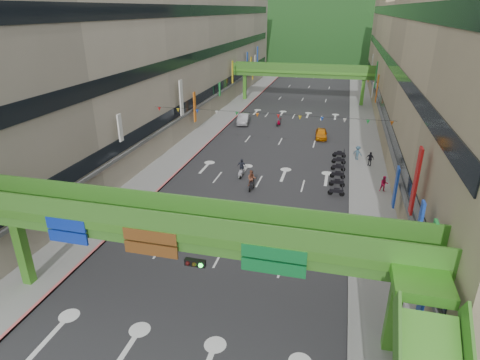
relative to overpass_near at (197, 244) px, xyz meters
name	(u,v)px	position (x,y,z in m)	size (l,w,h in m)	color
road_slab	(290,123)	(-0.93, 44.62, -5.20)	(18.00, 140.00, 0.02)	#28282B
sidewalk_left	(223,118)	(-11.93, 44.62, -5.13)	(4.00, 140.00, 0.15)	gray
sidewalk_right	(363,127)	(10.07, 44.62, -5.13)	(4.00, 140.00, 0.15)	gray
curb_left	(234,118)	(-10.03, 44.62, -5.12)	(0.20, 140.00, 0.18)	#CC5959
curb_right	(350,126)	(8.17, 44.62, -5.12)	(0.20, 140.00, 0.18)	gray
building_row_left	(174,57)	(-19.86, 44.62, 4.25)	(12.80, 95.00, 19.00)	#9E937F
building_row_right	(432,64)	(18.00, 44.62, 4.25)	(12.80, 95.00, 19.00)	gray
overpass_near	(197,244)	(0.00, 0.00, 0.00)	(28.00, 12.27, 7.10)	#4C9E2D
overpass_far	(303,74)	(-0.93, 59.62, 0.20)	(28.00, 2.20, 7.10)	#4C9E2D
hill_left	(290,52)	(-15.93, 154.62, -5.21)	(168.00, 140.00, 112.00)	#1C4419
hill_right	(388,50)	(24.07, 174.62, -5.21)	(208.00, 176.00, 128.00)	#1C4419
bunting_string	(268,116)	(-0.93, 24.62, 0.75)	(26.00, 0.36, 0.47)	black
scooter_rider_near	(166,236)	(-5.08, 6.70, -4.17)	(0.69, 1.60, 2.18)	black
scooter_rider_mid	(252,180)	(-1.24, 18.44, -4.15)	(0.90, 1.60, 2.04)	black
scooter_rider_left	(241,168)	(-2.98, 21.30, -4.17)	(1.02, 1.60, 2.06)	gray
scooter_rider_far	(279,119)	(-2.46, 42.37, -4.10)	(1.00, 1.57, 2.16)	maroon
parked_scooter_row	(338,170)	(6.87, 24.62, -4.68)	(1.60, 11.55, 1.08)	black
car_silver	(243,119)	(-7.93, 42.18, -4.44)	(1.61, 4.62, 1.52)	#A6A4AC
car_yellow	(321,134)	(4.27, 37.38, -4.54)	(1.56, 3.89, 1.32)	orange
pedestrian_red	(384,185)	(11.27, 20.91, -4.42)	(0.77, 0.60, 1.57)	#C10F3C
pedestrian_dark	(370,160)	(10.25, 27.89, -4.41)	(0.93, 0.39, 1.59)	black
pedestrian_blue	(357,154)	(8.93, 29.53, -4.38)	(0.77, 0.50, 1.65)	#334F63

